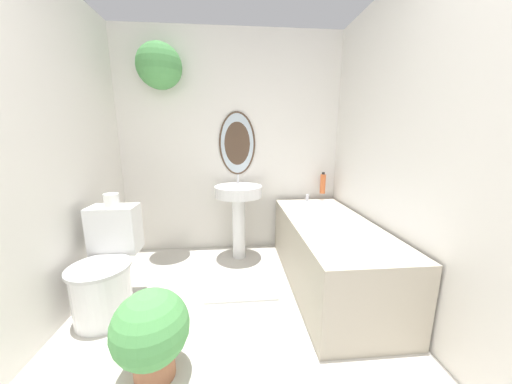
% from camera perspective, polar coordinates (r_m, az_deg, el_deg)
% --- Properties ---
extents(wall_back, '(2.52, 0.44, 2.40)m').
position_cam_1_polar(wall_back, '(2.91, -8.09, 13.10)').
color(wall_back, silver).
rests_on(wall_back, ground_plane).
extents(wall_left, '(0.06, 2.65, 2.40)m').
position_cam_1_polar(wall_left, '(2.06, -42.50, 6.44)').
color(wall_left, silver).
rests_on(wall_left, ground_plane).
extents(wall_right, '(0.06, 2.65, 2.40)m').
position_cam_1_polar(wall_right, '(2.05, 31.78, 7.78)').
color(wall_right, silver).
rests_on(wall_right, ground_plane).
extents(toilet, '(0.41, 0.61, 0.76)m').
position_cam_1_polar(toilet, '(2.27, -30.27, -14.90)').
color(toilet, white).
rests_on(toilet, ground_plane).
extents(pedestal_sink, '(0.49, 0.49, 0.89)m').
position_cam_1_polar(pedestal_sink, '(2.71, -3.91, -2.52)').
color(pedestal_sink, white).
rests_on(pedestal_sink, ground_plane).
extents(bathtub, '(0.68, 1.63, 0.66)m').
position_cam_1_polar(bathtub, '(2.41, 15.82, -12.51)').
color(bathtub, '#B2A893').
rests_on(bathtub, ground_plane).
extents(shampoo_bottle, '(0.06, 0.06, 0.24)m').
position_cam_1_polar(shampoo_bottle, '(3.02, 14.62, 1.83)').
color(shampoo_bottle, '#DB6633').
rests_on(shampoo_bottle, bathtub).
extents(potted_plant, '(0.40, 0.40, 0.51)m').
position_cam_1_polar(potted_plant, '(1.64, -22.27, -26.70)').
color(potted_plant, '#9E6042').
rests_on(potted_plant, ground_plane).
extents(bath_mat, '(0.60, 0.33, 0.02)m').
position_cam_1_polar(bath_mat, '(2.36, -3.33, -20.86)').
color(bath_mat, silver).
rests_on(bath_mat, ground_plane).
extents(toilet_paper_roll, '(0.11, 0.11, 0.10)m').
position_cam_1_polar(toilet_paper_roll, '(2.28, -29.44, -1.55)').
color(toilet_paper_roll, white).
rests_on(toilet_paper_roll, toilet).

